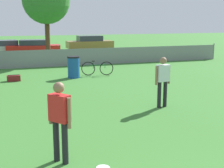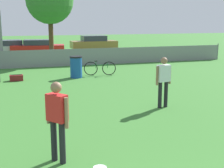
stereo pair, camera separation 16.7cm
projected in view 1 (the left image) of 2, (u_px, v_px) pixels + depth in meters
name	position (u px, v px, depth m)	size (l,w,h in m)	color
fence_backline	(41.00, 59.00, 19.68)	(25.92, 0.07, 1.21)	gray
tree_near_pole	(46.00, 0.00, 20.74)	(3.17, 3.17, 5.83)	#4C331E
player_receiver_white	(163.00, 78.00, 10.53)	(0.60, 0.29, 1.72)	black
player_thrower_red	(60.00, 116.00, 6.37)	(0.44, 0.50, 1.72)	black
frisbee_disc	(103.00, 168.00, 6.27)	(0.28, 0.28, 0.03)	white
bicycle_sideline	(97.00, 68.00, 16.82)	(1.68, 0.56, 0.79)	black
trash_bin	(74.00, 67.00, 16.06)	(0.64, 0.64, 1.12)	#194C99
gear_bag_sideline	(14.00, 78.00, 15.26)	(0.64, 0.35, 0.31)	maroon
parked_car_silver	(4.00, 48.00, 26.56)	(4.44, 2.30, 1.26)	black
parked_car_red	(34.00, 47.00, 26.73)	(4.64, 2.28, 1.29)	black
parked_car_tan	(90.00, 43.00, 31.32)	(4.60, 1.84, 1.41)	black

